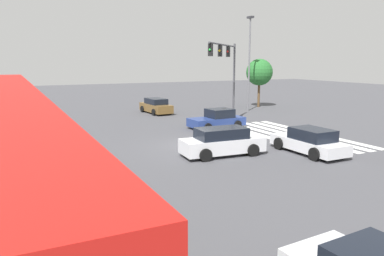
% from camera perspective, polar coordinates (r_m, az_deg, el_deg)
% --- Properties ---
extents(ground_plane, '(127.83, 127.83, 0.00)m').
position_cam_1_polar(ground_plane, '(22.53, -0.00, -2.79)').
color(ground_plane, '#47474C').
extents(crosswalk_markings, '(11.55, 4.40, 0.01)m').
position_cam_1_polar(crosswalk_markings, '(26.74, 14.92, -1.06)').
color(crosswalk_markings, silver).
rests_on(crosswalk_markings, ground_plane).
extents(traffic_signal_mast, '(5.68, 5.68, 6.51)m').
position_cam_1_polar(traffic_signal_mast, '(30.16, 5.31, 9.82)').
color(traffic_signal_mast, '#47474C').
rests_on(traffic_signal_mast, ground_plane).
extents(car_0, '(2.14, 4.63, 1.51)m').
position_cam_1_polar(car_0, '(20.32, 4.63, -2.13)').
color(car_0, silver).
rests_on(car_0, ground_plane).
extents(car_1, '(2.23, 4.33, 1.45)m').
position_cam_1_polar(car_1, '(28.67, 3.88, 1.32)').
color(car_1, navy).
rests_on(car_1, ground_plane).
extents(car_3, '(4.52, 2.15, 1.47)m').
position_cam_1_polar(car_3, '(36.79, -5.52, 3.34)').
color(car_3, brown).
rests_on(car_3, ground_plane).
extents(car_5, '(4.55, 2.04, 1.42)m').
position_cam_1_polar(car_5, '(21.68, 17.47, -1.97)').
color(car_5, silver).
rests_on(car_5, ground_plane).
extents(street_light_pole_a, '(0.80, 0.36, 9.41)m').
position_cam_1_polar(street_light_pole_a, '(38.70, 8.74, 10.77)').
color(street_light_pole_a, slate).
rests_on(street_light_pole_a, ground_plane).
extents(tree_corner_a, '(2.91, 2.91, 5.29)m').
position_cam_1_polar(tree_corner_a, '(42.20, 10.24, 8.34)').
color(tree_corner_a, brown).
rests_on(tree_corner_a, ground_plane).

